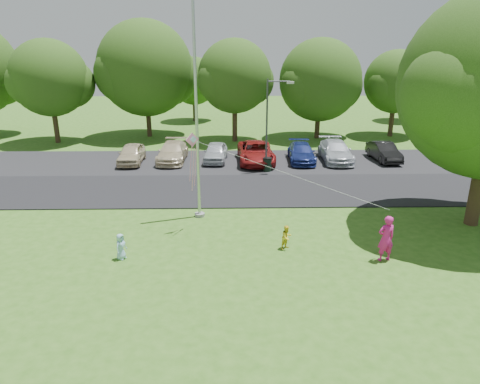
{
  "coord_description": "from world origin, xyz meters",
  "views": [
    {
      "loc": [
        -1.9,
        -14.81,
        8.0
      ],
      "look_at": [
        -1.51,
        4.0,
        1.6
      ],
      "focal_mm": 32.0,
      "sensor_mm": 36.0,
      "label": 1
    }
  ],
  "objects_px": {
    "street_lamp": "(271,118)",
    "woman": "(386,238)",
    "flagpole": "(197,133)",
    "kite": "(197,151)",
    "child_blue": "(121,247)",
    "child_yellow": "(287,237)",
    "trash_can": "(267,165)"
  },
  "relations": [
    {
      "from": "kite",
      "to": "trash_can",
      "type": "bearing_deg",
      "value": 36.95
    },
    {
      "from": "flagpole",
      "to": "woman",
      "type": "bearing_deg",
      "value": -32.23
    },
    {
      "from": "flagpole",
      "to": "trash_can",
      "type": "height_order",
      "value": "flagpole"
    },
    {
      "from": "street_lamp",
      "to": "woman",
      "type": "height_order",
      "value": "street_lamp"
    },
    {
      "from": "street_lamp",
      "to": "kite",
      "type": "xyz_separation_m",
      "value": [
        -4.01,
        -9.43,
        0.07
      ]
    },
    {
      "from": "child_yellow",
      "to": "child_blue",
      "type": "height_order",
      "value": "child_blue"
    },
    {
      "from": "trash_can",
      "to": "woman",
      "type": "distance_m",
      "value": 13.21
    },
    {
      "from": "child_yellow",
      "to": "child_blue",
      "type": "distance_m",
      "value": 6.71
    },
    {
      "from": "flagpole",
      "to": "kite",
      "type": "bearing_deg",
      "value": -85.59
    },
    {
      "from": "woman",
      "to": "street_lamp",
      "type": "bearing_deg",
      "value": -86.48
    },
    {
      "from": "trash_can",
      "to": "woman",
      "type": "height_order",
      "value": "woman"
    },
    {
      "from": "child_yellow",
      "to": "child_blue",
      "type": "bearing_deg",
      "value": 147.92
    },
    {
      "from": "woman",
      "to": "child_blue",
      "type": "bearing_deg",
      "value": -13.7
    },
    {
      "from": "street_lamp",
      "to": "child_blue",
      "type": "relative_size",
      "value": 5.7
    },
    {
      "from": "child_yellow",
      "to": "kite",
      "type": "distance_m",
      "value": 5.32
    },
    {
      "from": "woman",
      "to": "child_blue",
      "type": "xyz_separation_m",
      "value": [
        -10.38,
        0.33,
        -0.41
      ]
    },
    {
      "from": "trash_can",
      "to": "kite",
      "type": "xyz_separation_m",
      "value": [
        -3.89,
        -9.63,
        3.24
      ]
    },
    {
      "from": "flagpole",
      "to": "child_blue",
      "type": "xyz_separation_m",
      "value": [
        -2.79,
        -4.46,
        -3.63
      ]
    },
    {
      "from": "child_yellow",
      "to": "kite",
      "type": "bearing_deg",
      "value": 113.44
    },
    {
      "from": "woman",
      "to": "trash_can",
      "type": "bearing_deg",
      "value": -86.17
    },
    {
      "from": "street_lamp",
      "to": "kite",
      "type": "distance_m",
      "value": 10.25
    },
    {
      "from": "trash_can",
      "to": "child_blue",
      "type": "height_order",
      "value": "child_blue"
    },
    {
      "from": "street_lamp",
      "to": "child_blue",
      "type": "xyz_separation_m",
      "value": [
        -6.94,
        -12.18,
        -3.13
      ]
    },
    {
      "from": "trash_can",
      "to": "child_yellow",
      "type": "bearing_deg",
      "value": -90.73
    },
    {
      "from": "flagpole",
      "to": "kite",
      "type": "distance_m",
      "value": 1.77
    },
    {
      "from": "street_lamp",
      "to": "child_yellow",
      "type": "bearing_deg",
      "value": -87.63
    },
    {
      "from": "flagpole",
      "to": "kite",
      "type": "xyz_separation_m",
      "value": [
        0.13,
        -1.71,
        -0.43
      ]
    },
    {
      "from": "flagpole",
      "to": "child_yellow",
      "type": "bearing_deg",
      "value": -43.57
    },
    {
      "from": "child_blue",
      "to": "kite",
      "type": "relative_size",
      "value": 0.13
    },
    {
      "from": "flagpole",
      "to": "child_yellow",
      "type": "relative_size",
      "value": 9.68
    },
    {
      "from": "flagpole",
      "to": "woman",
      "type": "distance_m",
      "value": 9.54
    },
    {
      "from": "flagpole",
      "to": "child_yellow",
      "type": "distance_m",
      "value": 6.47
    }
  ]
}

